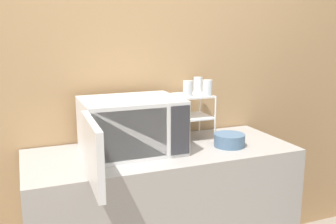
% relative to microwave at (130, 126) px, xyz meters
% --- Properties ---
extents(wall_back, '(8.00, 0.06, 2.60)m').
position_rel_microwave_xyz_m(wall_back, '(0.19, 0.33, 0.22)').
color(wall_back, tan).
rests_on(wall_back, ground_plane).
extents(counter, '(1.57, 0.62, 0.93)m').
position_rel_microwave_xyz_m(counter, '(0.19, -0.02, -0.62)').
color(counter, '#9E9993').
rests_on(counter, ground_plane).
extents(microwave, '(0.60, 0.84, 0.31)m').
position_rel_microwave_xyz_m(microwave, '(0.00, 0.00, 0.00)').
color(microwave, silver).
rests_on(microwave, counter).
extents(dish_rack, '(0.22, 0.23, 0.29)m').
position_rel_microwave_xyz_m(dish_rack, '(0.46, 0.14, 0.05)').
color(dish_rack, white).
rests_on(dish_rack, counter).
extents(glass_front_left, '(0.06, 0.06, 0.10)m').
position_rel_microwave_xyz_m(glass_front_left, '(0.39, 0.08, 0.18)').
color(glass_front_left, silver).
rests_on(glass_front_left, dish_rack).
extents(glass_back_right, '(0.06, 0.06, 0.10)m').
position_rel_microwave_xyz_m(glass_back_right, '(0.53, 0.22, 0.18)').
color(glass_back_right, silver).
rests_on(glass_back_right, dish_rack).
extents(glass_front_right, '(0.06, 0.06, 0.10)m').
position_rel_microwave_xyz_m(glass_front_right, '(0.52, 0.06, 0.18)').
color(glass_front_right, silver).
rests_on(glass_front_right, dish_rack).
extents(bowl, '(0.19, 0.19, 0.08)m').
position_rel_microwave_xyz_m(bowl, '(0.59, -0.10, -0.12)').
color(bowl, slate).
rests_on(bowl, counter).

